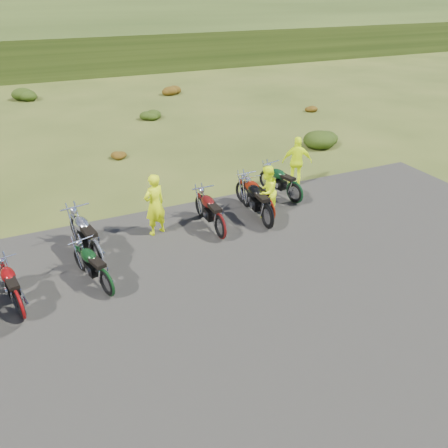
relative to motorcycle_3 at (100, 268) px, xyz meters
name	(u,v)px	position (x,y,z in m)	size (l,w,h in m)	color
ground	(213,274)	(2.54, -1.40, 0.00)	(300.00, 300.00, 0.00)	#394717
gravel_pad	(249,323)	(2.54, -3.40, 0.00)	(20.00, 12.00, 0.04)	black
hill_slope	(45,46)	(2.54, 48.60, 0.00)	(300.00, 46.00, 3.00)	#293A13
hill_plateau	(23,16)	(2.54, 108.60, 0.00)	(300.00, 90.00, 9.17)	#293A13
shrub_3	(25,93)	(-0.76, 20.50, 0.46)	(1.56, 1.56, 0.92)	#1C370D
shrub_4	(117,153)	(2.14, 7.80, 0.23)	(0.77, 0.77, 0.45)	#5C2B0B
shrub_5	(150,114)	(5.04, 13.10, 0.31)	(1.03, 1.03, 0.61)	#1C370D
shrub_6	(170,89)	(7.94, 18.40, 0.38)	(1.30, 1.30, 0.77)	#5C2B0B
shrub_7	(322,136)	(10.84, 5.70, 0.46)	(1.56, 1.56, 0.92)	#1C370D
shrub_8	(309,107)	(13.74, 11.00, 0.23)	(0.77, 0.77, 0.45)	#5C2B0B
motorcycle_1	(24,318)	(-1.85, -1.22, 0.00)	(1.89, 0.63, 0.99)	maroon
motorcycle_2	(109,296)	(-0.01, -1.21, 0.00)	(1.96, 0.65, 1.03)	black
motorcycle_3	(100,268)	(0.00, 0.00, 0.00)	(2.35, 0.78, 1.23)	#A8A8AC
motorcycle_4	(220,239)	(3.40, 0.09, 0.00)	(2.14, 0.71, 1.12)	#4E0D0D
motorcycle_5	(267,229)	(4.90, 0.06, 0.00)	(2.24, 0.75, 1.17)	black
motorcycle_6	(267,222)	(5.10, 0.41, 0.00)	(2.23, 0.74, 1.17)	maroon
motorcycle_7	(294,203)	(6.55, 1.17, 0.00)	(2.09, 0.70, 1.09)	black
person_middle	(155,206)	(1.85, 1.11, 0.91)	(0.66, 0.44, 1.82)	#E4FE0D
person_right_a	(266,193)	(5.24, 0.77, 0.82)	(0.79, 0.62, 1.63)	#E4FE0D
person_right_b	(297,162)	(7.39, 2.43, 0.88)	(1.03, 0.43, 1.76)	#E4FE0D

